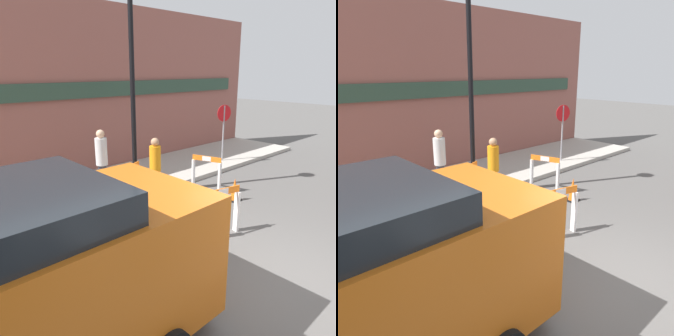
% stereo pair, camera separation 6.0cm
% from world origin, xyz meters
% --- Properties ---
extents(ground_plane, '(60.00, 60.00, 0.00)m').
position_xyz_m(ground_plane, '(0.00, 0.00, 0.00)').
color(ground_plane, '#565451').
extents(sidewalk_slab, '(18.00, 2.96, 0.14)m').
position_xyz_m(sidewalk_slab, '(0.00, 5.98, 0.07)').
color(sidewalk_slab, '#ADA89E').
rests_on(sidewalk_slab, ground_plane).
extents(storefront_facade, '(18.00, 0.22, 5.50)m').
position_xyz_m(storefront_facade, '(0.00, 7.54, 2.75)').
color(storefront_facade, '#93564C').
rests_on(storefront_facade, ground_plane).
extents(streetlamp_post, '(0.44, 0.44, 6.38)m').
position_xyz_m(streetlamp_post, '(0.75, 4.98, 4.17)').
color(streetlamp_post, black).
rests_on(streetlamp_post, sidewalk_slab).
extents(stop_sign, '(0.59, 0.17, 2.07)m').
position_xyz_m(stop_sign, '(5.03, 5.21, 1.53)').
color(stop_sign, gray).
rests_on(stop_sign, sidewalk_slab).
extents(barricade_0, '(0.40, 0.88, 1.06)m').
position_xyz_m(barricade_0, '(2.38, 3.75, 0.57)').
color(barricade_0, white).
rests_on(barricade_0, ground_plane).
extents(barricade_1, '(0.79, 0.45, 1.11)m').
position_xyz_m(barricade_1, '(0.15, 4.35, 0.59)').
color(barricade_1, white).
rests_on(barricade_1, ground_plane).
extents(barricade_2, '(0.88, 0.33, 1.07)m').
position_xyz_m(barricade_2, '(0.57, 1.76, 0.58)').
color(barricade_2, white).
rests_on(barricade_2, ground_plane).
extents(traffic_cone_0, '(0.30, 0.30, 0.61)m').
position_xyz_m(traffic_cone_0, '(-0.01, 2.36, 0.29)').
color(traffic_cone_0, black).
rests_on(traffic_cone_0, ground_plane).
extents(traffic_cone_1, '(0.30, 0.30, 0.64)m').
position_xyz_m(traffic_cone_1, '(2.37, 2.73, 0.31)').
color(traffic_cone_1, black).
rests_on(traffic_cone_1, ground_plane).
extents(traffic_cone_2, '(0.30, 0.30, 0.52)m').
position_xyz_m(traffic_cone_2, '(-0.59, 3.78, 0.25)').
color(traffic_cone_2, black).
rests_on(traffic_cone_2, ground_plane).
extents(person_worker, '(0.31, 0.31, 1.72)m').
position_xyz_m(person_worker, '(0.87, 4.25, 0.94)').
color(person_worker, '#33333D').
rests_on(person_worker, ground_plane).
extents(person_pedestrian, '(0.42, 0.42, 1.80)m').
position_xyz_m(person_pedestrian, '(-0.19, 5.18, 1.13)').
color(person_pedestrian, '#33333D').
rests_on(person_pedestrian, sidewalk_slab).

